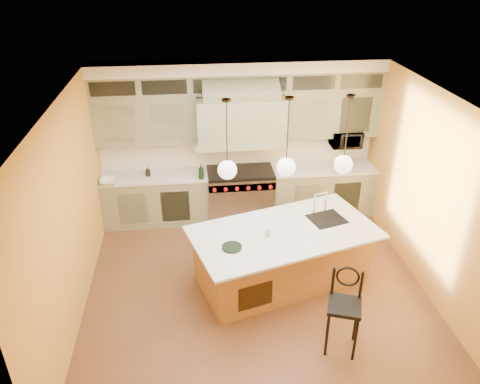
{
  "coord_description": "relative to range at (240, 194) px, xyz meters",
  "views": [
    {
      "loc": [
        -0.86,
        -5.48,
        4.59
      ],
      "look_at": [
        -0.17,
        0.7,
        1.29
      ],
      "focal_mm": 35.0,
      "sensor_mm": 36.0,
      "label": 1
    }
  ],
  "objects": [
    {
      "name": "wall_front",
      "position": [
        0.0,
        -4.64,
        0.96
      ],
      "size": [
        5.0,
        0.0,
        5.0
      ],
      "primitive_type": "plane",
      "rotation": [
        -1.57,
        0.0,
        0.0
      ],
      "color": "gold",
      "rests_on": "ground"
    },
    {
      "name": "counter_stool",
      "position": [
        0.91,
        -3.37,
        0.17
      ],
      "size": [
        0.51,
        0.51,
        1.15
      ],
      "rotation": [
        0.0,
        0.0,
        -0.35
      ],
      "color": "black",
      "rests_on": "floor"
    },
    {
      "name": "fruit_bowl",
      "position": [
        -2.3,
        -0.22,
        0.49
      ],
      "size": [
        0.32,
        0.32,
        0.08
      ],
      "primitive_type": "imported",
      "rotation": [
        0.0,
        0.0,
        0.0
      ],
      "color": "white",
      "rests_on": "back_cabinetry"
    },
    {
      "name": "pendant_right",
      "position": [
        1.2,
        -1.97,
        1.46
      ],
      "size": [
        0.26,
        0.26,
        1.11
      ],
      "color": "#2D2319",
      "rests_on": "ceiling"
    },
    {
      "name": "ceiling",
      "position": [
        0.0,
        -2.14,
        2.41
      ],
      "size": [
        5.0,
        5.0,
        0.0
      ],
      "primitive_type": "plane",
      "rotation": [
        3.14,
        0.0,
        0.0
      ],
      "color": "white",
      "rests_on": "wall_back"
    },
    {
      "name": "wall_right",
      "position": [
        2.5,
        -2.14,
        0.96
      ],
      "size": [
        0.0,
        5.0,
        5.0
      ],
      "primitive_type": "plane",
      "rotation": [
        1.57,
        0.0,
        -1.57
      ],
      "color": "gold",
      "rests_on": "ground"
    },
    {
      "name": "wall_left",
      "position": [
        -2.5,
        -2.14,
        0.96
      ],
      "size": [
        0.0,
        5.0,
        5.0
      ],
      "primitive_type": "plane",
      "rotation": [
        1.57,
        0.0,
        1.57
      ],
      "color": "gold",
      "rests_on": "ground"
    },
    {
      "name": "cup",
      "position": [
        0.15,
        -2.11,
        0.48
      ],
      "size": [
        0.11,
        0.11,
        0.09
      ],
      "primitive_type": "imported",
      "rotation": [
        0.0,
        0.0,
        0.08
      ],
      "color": "beige",
      "rests_on": "kitchen_island"
    },
    {
      "name": "oil_bottle_b",
      "position": [
        -1.65,
        0.01,
        0.54
      ],
      "size": [
        0.08,
        0.09,
        0.17
      ],
      "primitive_type": "imported",
      "rotation": [
        0.0,
        0.0,
        -0.07
      ],
      "color": "black",
      "rests_on": "back_cabinetry"
    },
    {
      "name": "kitchen_island",
      "position": [
        0.41,
        -1.97,
        -0.02
      ],
      "size": [
        2.95,
        2.09,
        1.35
      ],
      "rotation": [
        0.0,
        0.0,
        0.29
      ],
      "color": "brown",
      "rests_on": "floor"
    },
    {
      "name": "pendant_left",
      "position": [
        -0.4,
        -1.97,
        1.46
      ],
      "size": [
        0.26,
        0.26,
        1.11
      ],
      "color": "#2D2319",
      "rests_on": "ceiling"
    },
    {
      "name": "back_cabinetry",
      "position": [
        0.0,
        0.09,
        0.94
      ],
      "size": [
        5.0,
        0.77,
        2.9
      ],
      "color": "gray",
      "rests_on": "floor"
    },
    {
      "name": "floor",
      "position": [
        0.0,
        -2.14,
        -0.49
      ],
      "size": [
        5.0,
        5.0,
        0.0
      ],
      "primitive_type": "plane",
      "color": "brown",
      "rests_on": "ground"
    },
    {
      "name": "oil_bottle_a",
      "position": [
        -0.72,
        -0.22,
        0.59
      ],
      "size": [
        0.12,
        0.12,
        0.28
      ],
      "primitive_type": "imported",
      "rotation": [
        0.0,
        0.0,
        0.13
      ],
      "color": "black",
      "rests_on": "back_cabinetry"
    },
    {
      "name": "wall_back",
      "position": [
        0.0,
        0.36,
        0.96
      ],
      "size": [
        5.0,
        0.0,
        5.0
      ],
      "primitive_type": "plane",
      "rotation": [
        1.57,
        0.0,
        0.0
      ],
      "color": "gold",
      "rests_on": "ground"
    },
    {
      "name": "microwave",
      "position": [
        1.95,
        0.11,
        0.96
      ],
      "size": [
        0.54,
        0.37,
        0.3
      ],
      "primitive_type": "imported",
      "color": "black",
      "rests_on": "back_cabinetry"
    },
    {
      "name": "range",
      "position": [
        0.0,
        0.0,
        0.0
      ],
      "size": [
        1.2,
        0.74,
        0.96
      ],
      "color": "silver",
      "rests_on": "floor"
    },
    {
      "name": "pendant_center",
      "position": [
        0.4,
        -1.97,
        1.46
      ],
      "size": [
        0.26,
        0.26,
        1.11
      ],
      "color": "#2D2319",
      "rests_on": "ceiling"
    }
  ]
}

